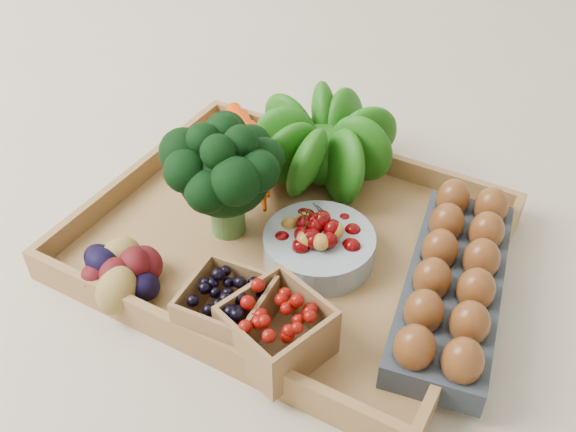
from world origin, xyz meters
The scene contains 10 objects.
ground centered at (0.00, 0.00, 0.00)m, with size 4.00×4.00×0.00m, color beige.
tray centered at (0.00, 0.00, 0.01)m, with size 0.55×0.45×0.01m, color #A77B46.
carrots centered at (-0.13, 0.13, 0.04)m, with size 0.19×0.13×0.04m, color #EF3C00, non-canonical shape.
lettuce centered at (-0.02, 0.16, 0.09)m, with size 0.15×0.15×0.15m, color #1E5B0E.
broccoli centered at (-0.09, -0.02, 0.08)m, with size 0.16×0.16×0.13m, color black, non-canonical shape.
cherry_bowl centered at (0.05, -0.01, 0.04)m, with size 0.15×0.15×0.04m, color #8C9EA5.
egg_carton centered at (0.24, 0.01, 0.03)m, with size 0.12×0.33×0.04m, color #353B44.
potatoes centered at (-0.15, -0.18, 0.05)m, with size 0.13×0.13×0.07m, color #450B0E, non-canonical shape.
punnet_blackberry centered at (0.01, -0.17, 0.05)m, with size 0.10×0.10×0.07m, color black.
punnet_raspberry centered at (0.08, -0.17, 0.05)m, with size 0.10×0.10×0.07m, color #720905.
Camera 1 is at (0.33, -0.58, 0.63)m, focal length 40.00 mm.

